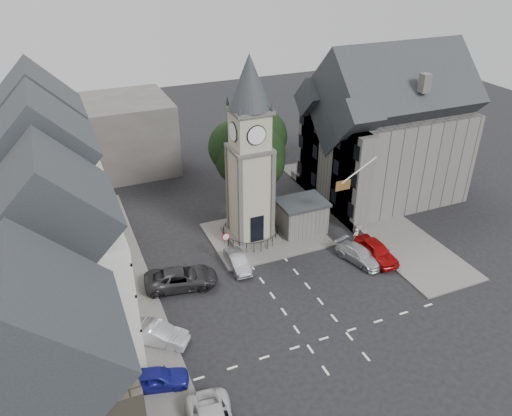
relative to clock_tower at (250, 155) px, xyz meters
name	(u,v)px	position (x,y,z in m)	size (l,w,h in m)	color
ground	(290,291)	(0.00, -7.99, -8.12)	(120.00, 120.00, 0.00)	black
pavement_west	(112,285)	(-12.50, -1.99, -8.05)	(6.00, 30.00, 0.14)	#595651
pavement_east	(364,212)	(12.00, 0.01, -8.05)	(6.00, 26.00, 0.14)	#595651
central_island	(266,235)	(1.50, 0.01, -8.04)	(10.00, 8.00, 0.16)	#595651
road_markings	(326,338)	(0.00, -13.49, -8.12)	(20.00, 8.00, 0.01)	silver
clock_tower	(250,155)	(0.00, 0.00, 0.00)	(4.86, 4.86, 16.25)	#4C4944
stone_shelter	(301,216)	(4.80, -0.49, -6.57)	(4.30, 3.30, 3.08)	#5F5D57
town_tree	(249,143)	(2.00, 5.01, -1.15)	(7.20, 7.20, 10.80)	black
warning_sign_post	(226,242)	(-3.20, -2.56, -6.09)	(0.70, 0.19, 2.85)	black
terrace_pink	(47,165)	(-15.50, 8.01, -1.54)	(8.10, 7.60, 12.80)	tan
terrace_cream	(52,207)	(-15.50, 0.01, -1.54)	(8.10, 7.60, 12.80)	#ECE3C5
terrace_tudor	(62,272)	(-15.50, -7.99, -1.93)	(8.10, 7.60, 12.00)	silver
building_sw_stone	(46,405)	(-17.00, -16.99, -2.77)	(8.60, 7.60, 10.40)	#4F483B
backdrop_west	(80,141)	(-12.00, 20.01, -4.12)	(20.00, 10.00, 8.00)	#4C4944
east_building	(384,137)	(15.59, 3.01, -1.86)	(14.40, 11.40, 12.60)	#5F5D57
east_boundary_wall	(329,205)	(9.20, 2.01, -7.67)	(0.40, 16.00, 0.90)	#5F5D57
flagpole	(359,170)	(8.00, -3.99, -1.12)	(3.68, 0.10, 2.74)	white
car_west_blue	(156,379)	(-11.50, -13.09, -7.46)	(1.56, 3.89, 1.32)	navy
car_west_silver	(157,334)	(-10.61, -9.41, -7.42)	(1.49, 4.26, 1.41)	#AFB1B7
car_west_grey	(181,278)	(-7.50, -4.22, -7.35)	(2.57, 5.58, 1.55)	#2F2F32
car_island_silver	(237,262)	(-2.64, -3.65, -7.51)	(1.30, 3.73, 1.23)	gray
car_island_east	(359,255)	(7.00, -6.69, -7.48)	(1.79, 4.40, 1.28)	#ACB0B5
car_east_red	(376,251)	(8.50, -6.93, -7.34)	(1.84, 4.57, 1.56)	#910708
pedestrian	(356,237)	(8.00, -4.58, -7.25)	(0.64, 0.42, 1.75)	#AA9F8D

